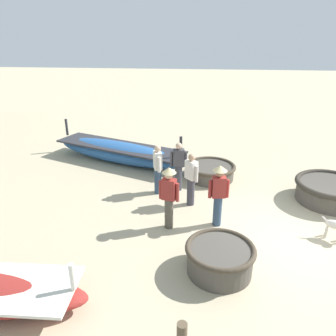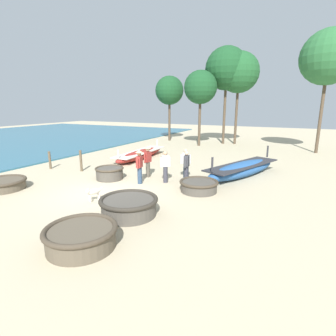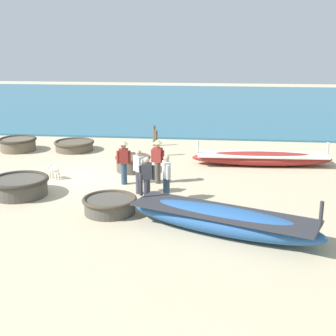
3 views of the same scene
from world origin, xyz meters
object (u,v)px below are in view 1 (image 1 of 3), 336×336
coracle_front_left (220,258)px  fisherman_hauling (169,194)px  fisherman_standing_right (191,178)px  long_boat_blue_hull (120,152)px  fisherman_by_coracle (179,165)px  fisherman_standing_left (158,168)px  coracle_nearest (330,191)px  fisherman_with_hat (219,192)px  coracle_center (210,171)px

coracle_front_left → fisherman_hauling: (1.57, 1.23, 0.62)m
fisherman_hauling → fisherman_standing_right: bearing=-21.2°
long_boat_blue_hull → fisherman_standing_right: 4.31m
long_boat_blue_hull → fisherman_hauling: (-4.45, -2.39, 0.56)m
fisherman_by_coracle → fisherman_standing_right: (-0.93, -0.43, 0.00)m
fisherman_standing_left → fisherman_standing_right: 1.22m
coracle_front_left → long_boat_blue_hull: long_boat_blue_hull is taller
coracle_front_left → fisherman_standing_right: bearing=14.3°
long_boat_blue_hull → fisherman_by_coracle: fisherman_by_coracle is taller
fisherman_by_coracle → long_boat_blue_hull: bearing=47.7°
fisherman_by_coracle → coracle_nearest: bearing=-93.7°
coracle_front_left → fisherman_hauling: fisherman_hauling is taller
fisherman_with_hat → long_boat_blue_hull: bearing=40.8°
fisherman_with_hat → fisherman_by_coracle: (1.96, 1.16, -0.12)m
fisherman_with_hat → fisherman_standing_right: 1.26m
coracle_nearest → fisherman_hauling: (-1.92, 4.58, 0.61)m
fisherman_by_coracle → fisherman_standing_right: same height
coracle_nearest → fisherman_hauling: 5.00m
long_boat_blue_hull → fisherman_hauling: fisherman_hauling is taller
coracle_front_left → long_boat_blue_hull: (6.02, 3.62, 0.06)m
coracle_nearest → fisherman_by_coracle: (0.29, 4.51, 0.49)m
long_boat_blue_hull → coracle_front_left: bearing=-149.0°
fisherman_hauling → fisherman_by_coracle: (2.21, -0.07, -0.12)m
coracle_nearest → fisherman_standing_right: 4.16m
coracle_center → fisherman_by_coracle: fisherman_by_coracle is taller
coracle_nearest → fisherman_standing_left: bearing=90.1°
coracle_front_left → fisherman_standing_right: fisherman_standing_right is taller
fisherman_standing_left → fisherman_hauling: bearing=-164.1°
long_boat_blue_hull → coracle_nearest: bearing=-110.0°
long_boat_blue_hull → fisherman_standing_right: size_ratio=3.67×
coracle_nearest → coracle_center: 3.73m
coracle_front_left → fisherman_hauling: bearing=38.0°
coracle_front_left → fisherman_by_coracle: fisherman_by_coracle is taller
coracle_front_left → fisherman_standing_left: (3.48, 1.77, 0.50)m
coracle_center → fisherman_standing_left: 2.17m
fisherman_standing_left → fisherman_hauling: fisherman_hauling is taller
fisherman_by_coracle → fisherman_standing_right: 1.02m
fisherman_standing_left → fisherman_standing_right: same height
fisherman_hauling → fisherman_standing_right: size_ratio=1.06×
coracle_front_left → fisherman_by_coracle: (3.78, 1.16, 0.50)m
fisherman_with_hat → coracle_nearest: bearing=-63.6°
coracle_front_left → fisherman_standing_left: fisherman_standing_left is taller
coracle_nearest → long_boat_blue_hull: long_boat_blue_hull is taller
fisherman_standing_left → fisherman_hauling: 1.99m
fisherman_hauling → fisherman_by_coracle: fisherman_hauling is taller
coracle_nearest → fisherman_with_hat: bearing=116.4°
coracle_center → fisherman_standing_right: (-1.94, 0.59, 0.56)m
long_boat_blue_hull → fisherman_hauling: size_ratio=3.45×
fisherman_with_hat → fisherman_standing_right: size_ratio=1.06×
coracle_front_left → fisherman_standing_right: (2.85, 0.73, 0.50)m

